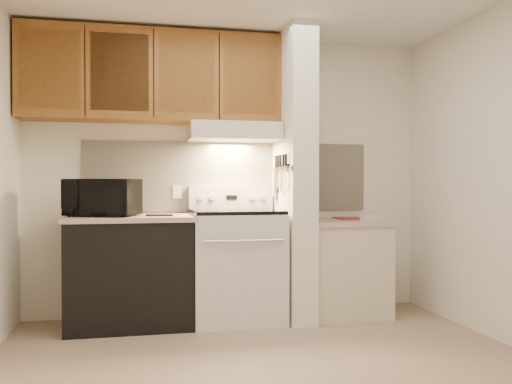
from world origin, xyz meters
name	(u,v)px	position (x,y,z in m)	size (l,w,h in m)	color
floor	(267,365)	(0.00, 0.00, 0.00)	(3.60, 3.60, 0.00)	tan
wall_back	(230,175)	(0.00, 1.50, 1.25)	(3.60, 0.02, 2.50)	white
backsplash	(230,177)	(0.00, 1.49, 1.24)	(2.60, 0.02, 0.63)	beige
range_body	(236,267)	(0.00, 1.16, 0.46)	(0.76, 0.65, 0.92)	silver
oven_window	(243,268)	(0.00, 0.84, 0.50)	(0.50, 0.01, 0.30)	black
oven_handle	(244,241)	(0.00, 0.80, 0.72)	(0.02, 0.02, 0.65)	silver
cooktop	(236,211)	(0.00, 1.16, 0.94)	(0.74, 0.64, 0.03)	black
range_backguard	(231,197)	(0.00, 1.44, 1.05)	(0.76, 0.08, 0.20)	silver
range_display	(232,197)	(0.00, 1.40, 1.05)	(0.10, 0.01, 0.04)	black
range_knob_left_outer	(201,198)	(-0.28, 1.40, 1.05)	(0.05, 0.05, 0.02)	silver
range_knob_left_inner	(212,197)	(-0.18, 1.40, 1.05)	(0.05, 0.05, 0.02)	silver
range_knob_right_inner	(251,197)	(0.18, 1.40, 1.05)	(0.05, 0.05, 0.02)	silver
range_knob_right_outer	(262,197)	(0.28, 1.40, 1.05)	(0.05, 0.05, 0.02)	silver
dishwasher_front	(131,273)	(-0.88, 1.17, 0.43)	(1.00, 0.63, 0.87)	black
left_countertop	(131,218)	(-0.88, 1.17, 0.89)	(1.04, 0.67, 0.04)	#C4A997
spoon_rest	(159,215)	(-0.65, 1.06, 0.92)	(0.22, 0.07, 0.01)	black
teal_jar	(93,211)	(-1.17, 1.06, 0.96)	(0.08, 0.08, 0.09)	#1D655B
outlet	(177,192)	(-0.48, 1.48, 1.10)	(0.08, 0.01, 0.12)	beige
microwave	(103,198)	(-1.10, 1.15, 1.06)	(0.54, 0.37, 0.30)	black
partition_pillar	(294,175)	(0.51, 1.15, 1.25)	(0.22, 0.70, 2.50)	white
pillar_trim	(281,169)	(0.39, 1.15, 1.30)	(0.01, 0.70, 0.04)	brown
knife_strip	(282,167)	(0.39, 1.10, 1.32)	(0.02, 0.42, 0.04)	black
knife_blade_a	(286,178)	(0.38, 0.94, 1.22)	(0.01, 0.04, 0.16)	silver
knife_handle_a	(286,160)	(0.38, 0.93, 1.37)	(0.02, 0.02, 0.10)	black
knife_blade_b	(283,179)	(0.38, 1.03, 1.21)	(0.01, 0.04, 0.18)	silver
knife_handle_b	(283,160)	(0.38, 1.01, 1.37)	(0.02, 0.02, 0.10)	black
knife_blade_c	(280,181)	(0.38, 1.11, 1.20)	(0.01, 0.04, 0.20)	silver
knife_handle_c	(280,161)	(0.38, 1.11, 1.37)	(0.02, 0.02, 0.10)	black
knife_blade_d	(278,178)	(0.38, 1.18, 1.22)	(0.01, 0.04, 0.16)	silver
knife_handle_d	(278,161)	(0.38, 1.19, 1.37)	(0.02, 0.02, 0.10)	black
knife_blade_e	(276,179)	(0.38, 1.27, 1.21)	(0.01, 0.04, 0.18)	silver
knife_handle_e	(276,161)	(0.38, 1.26, 1.37)	(0.02, 0.02, 0.10)	black
oven_mitt	(275,184)	(0.38, 1.32, 1.17)	(0.03, 0.09, 0.22)	gray
right_cab_base	(344,270)	(0.97, 1.15, 0.40)	(0.70, 0.60, 0.81)	beige
right_countertop	(344,222)	(0.97, 1.15, 0.83)	(0.74, 0.64, 0.04)	#C4A997
red_folder	(350,218)	(1.07, 1.25, 0.86)	(0.24, 0.33, 0.01)	#A73227
white_box	(371,218)	(1.19, 1.05, 0.87)	(0.17, 0.11, 0.04)	white
range_hood	(234,132)	(0.00, 1.28, 1.62)	(0.78, 0.44, 0.15)	beige
hood_lip	(238,135)	(0.00, 1.07, 1.58)	(0.78, 0.04, 0.06)	beige
upper_cabinets	(153,77)	(-0.69, 1.32, 2.08)	(2.18, 0.33, 0.77)	brown
cab_door_a	(49,69)	(-1.51, 1.17, 2.08)	(0.46, 0.01, 0.63)	brown
cab_gap_a	(85,70)	(-1.23, 1.16, 2.08)	(0.01, 0.01, 0.73)	black
cab_door_b	(120,72)	(-0.96, 1.17, 2.08)	(0.46, 0.01, 0.63)	brown
cab_gap_b	(154,73)	(-0.69, 1.16, 2.08)	(0.01, 0.01, 0.73)	black
cab_door_c	(187,75)	(-0.42, 1.17, 2.08)	(0.46, 0.01, 0.63)	brown
cab_gap_c	(219,76)	(-0.14, 1.16, 2.08)	(0.01, 0.01, 0.73)	black
cab_door_d	(251,77)	(0.13, 1.17, 2.08)	(0.46, 0.01, 0.63)	brown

